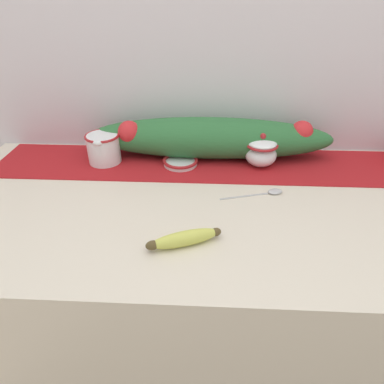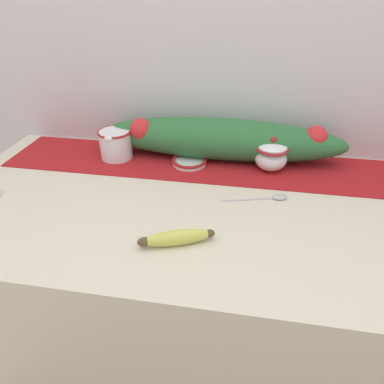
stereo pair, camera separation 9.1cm
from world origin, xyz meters
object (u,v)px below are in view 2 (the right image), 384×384
at_px(sugar_bowl, 271,155).
at_px(small_dish, 189,161).
at_px(spoon, 276,197).
at_px(cream_pitcher, 116,143).
at_px(banana, 177,238).

relative_size(sugar_bowl, small_dish, 0.96).
height_order(sugar_bowl, spoon, sugar_bowl).
bearing_deg(cream_pitcher, spoon, -18.02).
bearing_deg(cream_pitcher, banana, -54.18).
bearing_deg(sugar_bowl, banana, -118.60).
distance_m(sugar_bowl, small_dish, 0.27).
xyz_separation_m(cream_pitcher, spoon, (0.54, -0.17, -0.05)).
height_order(cream_pitcher, small_dish, cream_pitcher).
bearing_deg(spoon, banana, -150.21).
bearing_deg(sugar_bowl, cream_pitcher, 179.89).
relative_size(cream_pitcher, spoon, 0.70).
bearing_deg(small_dish, banana, -84.20).
height_order(cream_pitcher, banana, cream_pitcher).
xyz_separation_m(cream_pitcher, small_dish, (0.26, -0.01, -0.04)).
height_order(sugar_bowl, small_dish, sugar_bowl).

